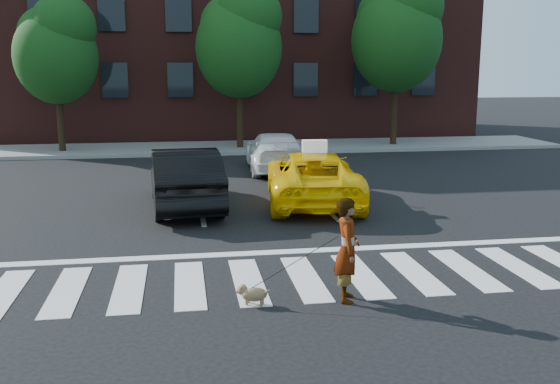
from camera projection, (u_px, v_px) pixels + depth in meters
name	position (u px, v px, depth m)	size (l,w,h in m)	color
ground	(305.00, 278.00, 10.87)	(120.00, 120.00, 0.00)	black
crosswalk	(305.00, 278.00, 10.87)	(13.00, 2.40, 0.01)	silver
stop_line	(289.00, 252.00, 12.42)	(12.00, 0.30, 0.01)	silver
sidewalk_far	(228.00, 148.00, 27.79)	(30.00, 4.00, 0.15)	slate
building	(216.00, 22.00, 33.88)	(26.00, 10.00, 12.00)	#4C1F1B
tree_left	(56.00, 46.00, 25.37)	(3.39, 3.38, 6.50)	black
tree_mid	(240.00, 37.00, 26.44)	(3.69, 3.69, 7.10)	black
tree_right	(398.00, 29.00, 27.45)	(4.00, 4.00, 7.70)	black
taxi	(313.00, 177.00, 16.74)	(2.34, 5.08, 1.41)	#FFC905
black_sedan	(185.00, 178.00, 16.22)	(1.66, 4.76, 1.57)	black
white_suv	(275.00, 152.00, 21.92)	(1.90, 4.67, 1.36)	white
woman	(347.00, 250.00, 9.71)	(0.60, 0.40, 1.65)	#999999
dog	(252.00, 294.00, 9.62)	(0.53, 0.36, 0.32)	olive
taxi_sign	(315.00, 146.00, 16.38)	(0.65, 0.28, 0.32)	white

